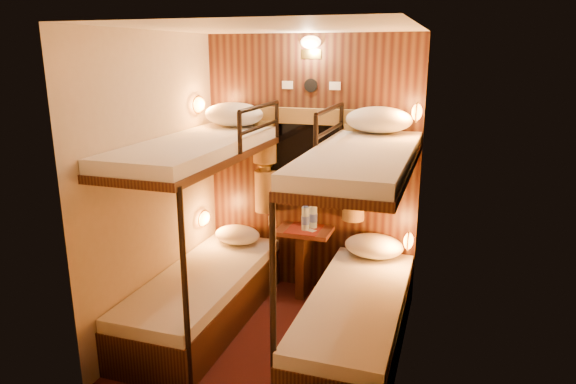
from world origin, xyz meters
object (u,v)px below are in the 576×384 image
(bottle_left, at_px, (305,219))
(bottle_right, at_px, (313,216))
(bunk_right, at_px, (357,282))
(bunk_left, at_px, (203,261))
(table, at_px, (304,253))

(bottle_left, height_order, bottle_right, bottle_right)
(bottle_left, bearing_deg, bunk_right, -50.05)
(bunk_left, distance_m, bottle_left, 1.02)
(bunk_right, height_order, bottle_right, bunk_right)
(table, bearing_deg, bunk_right, -50.33)
(bunk_right, height_order, table, bunk_right)
(bunk_left, height_order, bottle_right, bunk_left)
(bottle_left, relative_size, bottle_right, 0.98)
(bunk_left, relative_size, table, 2.90)
(bottle_right, bearing_deg, bottle_left, -119.79)
(table, relative_size, bottle_right, 2.47)
(table, distance_m, bottle_right, 0.36)
(bunk_left, distance_m, table, 1.02)
(table, bearing_deg, bottle_left, -58.21)
(bunk_right, distance_m, bottle_right, 1.04)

